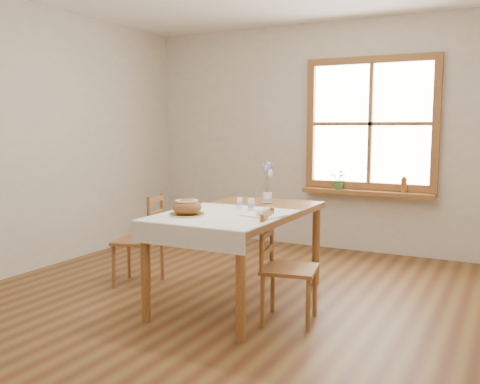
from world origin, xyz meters
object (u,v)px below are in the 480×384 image
object	(u,v)px
dining_table	(240,221)
chair_right	(290,267)
chair_left	(138,239)
bread_plate	(187,214)
flower_vase	(267,199)

from	to	relation	value
dining_table	chair_right	world-z (taller)	chair_right
chair_left	chair_right	bearing A→B (deg)	65.84
bread_plate	dining_table	bearing A→B (deg)	64.01
dining_table	chair_left	world-z (taller)	chair_left
dining_table	flower_vase	xyz separation A→B (m)	(0.03, 0.45, 0.13)
chair_right	flower_vase	world-z (taller)	flower_vase
dining_table	chair_left	xyz separation A→B (m)	(-1.03, -0.02, -0.25)
dining_table	bread_plate	bearing A→B (deg)	-115.99
dining_table	chair_right	xyz separation A→B (m)	(0.54, -0.25, -0.26)
dining_table	bread_plate	distance (m)	0.51
chair_left	flower_vase	distance (m)	1.22
dining_table	chair_right	size ratio (longest dim) A/B	1.97
chair_right	flower_vase	distance (m)	0.95
chair_left	chair_right	size ratio (longest dim) A/B	1.01
flower_vase	chair_right	bearing A→B (deg)	-54.36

